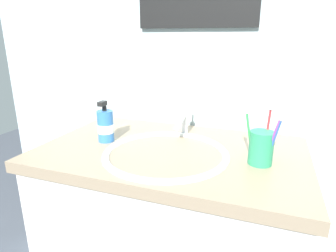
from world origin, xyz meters
TOP-DOWN VIEW (x-y plane):
  - tiled_wall_back at (0.00, 0.33)m, footprint 2.12×0.04m
  - vanity_counter at (0.00, 0.00)m, footprint 0.92×0.58m
  - sink_basin at (-0.00, -0.06)m, footprint 0.42×0.42m
  - faucet at (-0.00, 0.15)m, footprint 0.02×0.15m
  - toothbrush_cup at (0.30, -0.03)m, footprint 0.07×0.07m
  - toothbrush_purple at (0.33, -0.05)m, footprint 0.05×0.03m
  - toothbrush_red at (0.31, -0.00)m, footprint 0.02×0.02m
  - toothbrush_blue at (0.34, -0.05)m, footprint 0.05×0.04m
  - toothbrush_green at (0.26, -0.03)m, footprint 0.04×0.01m
  - soap_dispenser at (-0.26, -0.01)m, footprint 0.06×0.06m

SIDE VIEW (x-z plane):
  - vanity_counter at x=0.00m, z-range 0.00..0.86m
  - sink_basin at x=0.00m, z-range 0.77..0.87m
  - toothbrush_cup at x=0.30m, z-range 0.86..0.96m
  - soap_dispenser at x=-0.26m, z-range 0.84..0.99m
  - faucet at x=0.00m, z-range 0.86..0.99m
  - toothbrush_purple at x=0.33m, z-range 0.87..1.04m
  - toothbrush_green at x=0.26m, z-range 0.87..1.05m
  - toothbrush_red at x=0.31m, z-range 0.87..1.06m
  - toothbrush_blue at x=0.34m, z-range 0.87..1.06m
  - tiled_wall_back at x=0.00m, z-range 0.00..2.40m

